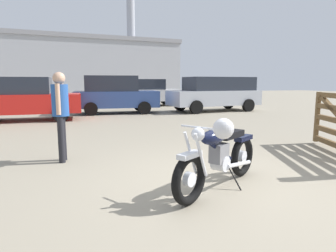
% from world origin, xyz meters
% --- Properties ---
extents(ground_plane, '(80.00, 80.00, 0.00)m').
position_xyz_m(ground_plane, '(0.00, 0.00, 0.00)').
color(ground_plane, gray).
extents(vintage_motorcycle, '(1.84, 1.20, 1.07)m').
position_xyz_m(vintage_motorcycle, '(-0.25, -0.42, 0.49)').
color(vintage_motorcycle, black).
rests_on(vintage_motorcycle, ground_plane).
extents(bystander, '(0.30, 0.45, 1.66)m').
position_xyz_m(bystander, '(-2.28, 1.87, 1.02)').
color(bystander, black).
rests_on(bystander, ground_plane).
extents(dark_sedan_left, '(4.26, 2.05, 1.67)m').
position_xyz_m(dark_sedan_left, '(-3.68, 8.65, 0.84)').
color(dark_sedan_left, black).
rests_on(dark_sedan_left, ground_plane).
extents(pale_sedan_back, '(4.05, 2.13, 1.78)m').
position_xyz_m(pale_sedan_back, '(0.08, 10.20, 0.92)').
color(pale_sedan_back, black).
rests_on(pale_sedan_back, ground_plane).
extents(silver_sedan_mid, '(4.32, 2.17, 1.67)m').
position_xyz_m(silver_sedan_mid, '(2.79, 14.14, 0.84)').
color(silver_sedan_mid, black).
rests_on(silver_sedan_mid, ground_plane).
extents(white_estate_far, '(4.79, 2.18, 1.74)m').
position_xyz_m(white_estate_far, '(5.16, 9.56, 0.94)').
color(white_estate_far, black).
rests_on(white_estate_far, ground_plane).
extents(industrial_building, '(22.76, 10.72, 15.54)m').
position_xyz_m(industrial_building, '(1.59, 37.29, 3.63)').
color(industrial_building, '#9EA0A8').
rests_on(industrial_building, ground_plane).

